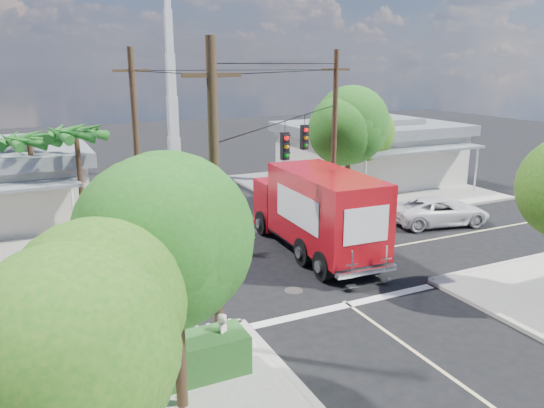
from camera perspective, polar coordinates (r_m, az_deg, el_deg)
ground at (r=22.73m, az=2.19°, el=-6.54°), size 120.00×120.00×0.00m
sidewalk_ne at (r=37.08m, az=9.27°, el=1.85°), size 14.12×14.12×0.14m
sidewalk_nw at (r=30.71m, az=-26.40°, el=-2.26°), size 14.12×14.12×0.14m
road_markings at (r=21.54m, az=4.03°, el=-7.80°), size 32.00×32.00×0.01m
building_ne at (r=38.45m, az=10.49°, el=5.68°), size 11.80×10.20×4.50m
radio_tower at (r=40.17m, az=-10.71°, el=10.82°), size 0.80×0.80×17.00m
tree_sw_front at (r=12.20m, az=-10.32°, el=-4.33°), size 3.88×3.78×6.03m
tree_sw_back at (r=9.72m, az=-20.75°, el=-13.06°), size 3.56×3.42×5.41m
tree_ne_front at (r=30.89m, az=8.36°, el=8.15°), size 4.21×4.14×6.66m
tree_ne_back at (r=34.22m, az=9.91°, el=7.75°), size 3.77×3.66×5.82m
palm_nw_front at (r=26.51m, az=-20.32°, el=6.91°), size 3.01×3.08×5.59m
palm_nw_back at (r=27.94m, az=-24.66°, el=6.07°), size 3.01×3.08×5.19m
utility_poles at (r=22.25m, az=-3.25°, el=5.48°), size 12.00×10.68×9.00m
picket_fence at (r=15.30m, az=-14.73°, el=-15.51°), size 5.94×0.06×1.00m
hedge_sw at (r=14.59m, az=-14.89°, el=-17.10°), size 6.20×1.20×1.10m
vending_boxes at (r=30.78m, az=7.55°, el=0.43°), size 1.90×0.50×1.10m
delivery_truck at (r=23.69m, az=4.81°, el=-0.75°), size 3.17×8.94×3.82m
parked_car at (r=29.47m, az=17.56°, el=-0.71°), size 5.64×3.44×1.46m
pedestrian at (r=15.08m, az=-5.17°, el=-14.39°), size 0.65×0.70×1.60m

